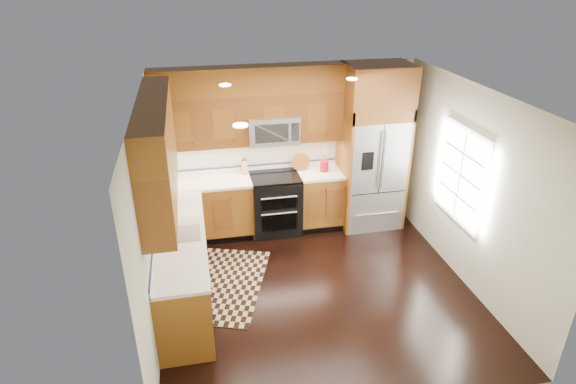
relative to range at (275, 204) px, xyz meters
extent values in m
plane|color=black|center=(0.25, -1.67, -0.47)|extent=(4.00, 4.00, 0.00)
cube|color=beige|center=(0.25, 0.33, 0.83)|extent=(4.00, 0.02, 2.60)
cube|color=beige|center=(-1.75, -1.67, 0.83)|extent=(0.02, 4.00, 2.60)
cube|color=beige|center=(2.25, -1.67, 0.83)|extent=(0.02, 4.00, 2.60)
cube|color=white|center=(2.23, -1.47, 0.93)|extent=(0.04, 1.10, 1.30)
cube|color=white|center=(2.22, -1.47, 0.93)|extent=(0.02, 0.95, 1.15)
cube|color=#945E1C|center=(-1.06, 0.03, -0.02)|extent=(1.37, 0.60, 0.90)
cube|color=#945E1C|center=(0.74, 0.03, -0.02)|extent=(0.72, 0.60, 0.90)
cube|color=#945E1C|center=(-1.45, -1.47, -0.02)|extent=(0.60, 2.40, 0.90)
cube|color=white|center=(-0.32, 0.03, 0.45)|extent=(2.85, 0.62, 0.04)
cube|color=white|center=(-1.45, -1.47, 0.45)|extent=(0.62, 2.40, 0.04)
cube|color=brown|center=(-0.32, 0.17, 1.36)|extent=(2.85, 0.33, 0.75)
cube|color=brown|center=(-1.58, -1.47, 1.36)|extent=(0.33, 2.40, 0.75)
cube|color=#945E1C|center=(-0.32, 0.17, 1.93)|extent=(2.85, 0.33, 0.40)
cube|color=#945E1C|center=(-1.58, -1.47, 1.93)|extent=(0.33, 2.40, 0.40)
cube|color=black|center=(0.00, 0.00, -0.01)|extent=(0.76, 0.64, 0.92)
cube|color=black|center=(0.00, 0.00, 0.47)|extent=(0.76, 0.60, 0.02)
cube|color=black|center=(0.00, -0.31, 0.15)|extent=(0.55, 0.01, 0.18)
cube|color=black|center=(0.00, -0.31, -0.17)|extent=(0.55, 0.01, 0.28)
cylinder|color=#B2B2B7|center=(0.00, -0.34, 0.27)|extent=(0.55, 0.02, 0.02)
cylinder|color=#B2B2B7|center=(0.00, -0.34, 0.00)|extent=(0.55, 0.02, 0.02)
cube|color=#B2B2B7|center=(0.00, 0.13, 1.19)|extent=(0.76, 0.40, 0.42)
cube|color=black|center=(-0.05, -0.06, 1.19)|extent=(0.50, 0.01, 0.28)
cube|color=#B2B2B7|center=(1.55, -0.04, 0.43)|extent=(0.90, 0.74, 1.80)
cube|color=black|center=(1.55, -0.41, 0.78)|extent=(0.01, 0.01, 1.08)
cube|color=black|center=(1.33, -0.41, 0.78)|extent=(0.18, 0.01, 0.28)
cube|color=#945E1C|center=(1.08, -0.04, 0.53)|extent=(0.04, 0.74, 2.00)
cube|color=#945E1C|center=(2.02, -0.04, 0.53)|extent=(0.04, 0.74, 2.00)
cube|color=brown|center=(1.55, -0.04, 1.73)|extent=(0.98, 0.74, 0.80)
cube|color=#B2B2B7|center=(-1.45, -1.47, 0.48)|extent=(0.50, 0.42, 0.02)
cylinder|color=#B2B2B7|center=(-1.65, -1.25, 0.61)|extent=(0.02, 0.02, 0.28)
torus|color=#B2B2B7|center=(-1.65, -1.33, 0.75)|extent=(0.18, 0.02, 0.18)
cube|color=black|center=(-0.95, -1.30, -0.46)|extent=(1.48, 1.90, 0.01)
cube|color=tan|center=(-0.44, 0.24, 0.57)|extent=(0.09, 0.13, 0.20)
cylinder|color=maroon|center=(0.80, 0.05, 0.56)|extent=(0.16, 0.16, 0.18)
cylinder|color=brown|center=(0.44, 0.17, 0.48)|extent=(0.31, 0.31, 0.02)
camera|label=1|loc=(-1.18, -6.67, 3.48)|focal=30.00mm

